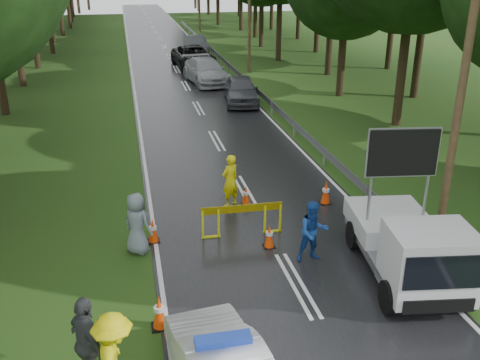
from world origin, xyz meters
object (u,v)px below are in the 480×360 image
object	(u,v)px
civilian	(313,232)
queue_car_third	(193,57)
queue_car_second	(206,71)
queue_car_first	(241,90)
queue_car_fourth	(196,45)
barrier	(242,212)
work_truck	(410,246)
officer	(230,181)

from	to	relation	value
civilian	queue_car_third	distance (m)	29.65
civilian	queue_car_second	bearing A→B (deg)	88.05
queue_car_second	queue_car_first	bearing A→B (deg)	-86.88
civilian	queue_car_fourth	size ratio (longest dim) A/B	0.37
queue_car_fourth	civilian	bearing A→B (deg)	-94.51
queue_car_first	barrier	bearing A→B (deg)	-94.13
civilian	queue_car_fourth	xyz separation A→B (m)	(1.77, 36.37, -0.09)
queue_car_second	civilian	bearing A→B (deg)	-99.12
queue_car_first	queue_car_second	distance (m)	6.10
work_truck	queue_car_first	world-z (taller)	work_truck
barrier	queue_car_third	world-z (taller)	queue_car_third
officer	queue_car_second	size ratio (longest dim) A/B	0.33
civilian	queue_car_first	world-z (taller)	civilian
barrier	queue_car_fourth	bearing A→B (deg)	85.85
civilian	queue_car_second	xyz separation A→B (m)	(0.71, 23.64, -0.06)
civilian	barrier	bearing A→B (deg)	131.01
queue_car_third	barrier	bearing A→B (deg)	-99.32
work_truck	civilian	world-z (taller)	work_truck
work_truck	queue_car_first	distance (m)	19.09
civilian	queue_car_second	distance (m)	23.65
work_truck	queue_car_second	distance (m)	25.13
queue_car_second	queue_car_third	distance (m)	6.00
queue_car_second	officer	bearing A→B (deg)	-103.79
officer	queue_car_first	world-z (taller)	officer
barrier	civilian	distance (m)	2.38
work_truck	queue_car_third	bearing A→B (deg)	100.64
barrier	queue_car_second	xyz separation A→B (m)	(2.28, 21.86, 0.05)
work_truck	queue_car_second	size ratio (longest dim) A/B	0.87
queue_car_second	queue_car_third	bearing A→B (deg)	83.25
work_truck	queue_car_third	xyz separation A→B (m)	(-1.38, 31.09, -0.18)
barrier	queue_car_first	world-z (taller)	queue_car_first
queue_car_third	queue_car_fourth	bearing A→B (deg)	75.71
queue_car_fourth	work_truck	bearing A→B (deg)	-91.33
work_truck	civilian	distance (m)	2.50
work_truck	queue_car_second	xyz separation A→B (m)	(-1.32, 25.09, -0.19)
officer	queue_car_third	bearing A→B (deg)	-124.43
barrier	civilian	bearing A→B (deg)	-47.40
barrier	civilian	size ratio (longest dim) A/B	1.40
queue_car_fourth	queue_car_third	bearing A→B (deg)	-101.22
work_truck	officer	world-z (taller)	work_truck
queue_car_fourth	queue_car_first	bearing A→B (deg)	-91.55
officer	queue_car_third	xyz separation A→B (m)	(2.14, 25.72, -0.09)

